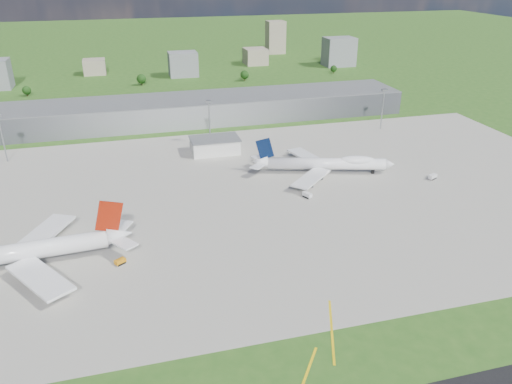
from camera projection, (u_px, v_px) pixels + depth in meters
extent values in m
plane|color=#2A551A|center=(185.00, 128.00, 320.92)|extent=(1400.00, 1400.00, 0.00)
cube|color=#9C9A8E|center=(240.00, 197.00, 226.83)|extent=(360.00, 190.00, 0.08)
cube|color=gray|center=(182.00, 110.00, 330.91)|extent=(300.00, 42.00, 15.00)
cube|color=silver|center=(215.00, 146.00, 277.76)|extent=(26.00, 16.00, 8.00)
cylinder|color=gray|center=(3.00, 139.00, 261.51)|extent=(0.70, 0.70, 25.00)
cylinder|color=gray|center=(210.00, 123.00, 287.33)|extent=(0.70, 0.70, 25.00)
cube|color=gray|center=(209.00, 102.00, 281.95)|extent=(3.50, 2.00, 1.20)
cylinder|color=gray|center=(382.00, 110.00, 313.15)|extent=(0.70, 0.70, 25.00)
cube|color=gray|center=(385.00, 90.00, 307.77)|extent=(3.50, 2.00, 1.20)
cylinder|color=white|center=(12.00, 253.00, 171.77)|extent=(63.61, 10.45, 6.55)
cone|color=white|center=(119.00, 234.00, 181.79)|extent=(9.12, 7.08, 6.55)
cube|color=maroon|center=(7.00, 259.00, 171.99)|extent=(51.99, 5.89, 1.42)
cube|color=white|center=(40.00, 278.00, 161.88)|extent=(23.88, 29.09, 0.98)
cube|color=white|center=(44.00, 233.00, 188.67)|extent=(21.45, 29.79, 0.98)
cube|color=maroon|center=(109.00, 217.00, 177.70)|extent=(10.89, 1.22, 13.19)
cylinder|color=#38383D|center=(33.00, 278.00, 165.51)|extent=(6.21, 3.86, 3.49)
cylinder|color=#38383D|center=(37.00, 244.00, 185.24)|extent=(6.21, 3.86, 3.49)
cube|color=black|center=(34.00, 269.00, 171.38)|extent=(1.82, 1.42, 2.73)
cube|color=black|center=(36.00, 254.00, 179.84)|extent=(1.82, 1.42, 2.73)
cylinder|color=white|center=(326.00, 164.00, 249.97)|extent=(58.03, 22.16, 5.88)
cone|color=white|center=(390.00, 164.00, 249.30)|extent=(6.20, 6.97, 5.88)
cone|color=white|center=(260.00, 162.00, 250.35)|extent=(8.93, 7.77, 5.88)
cube|color=#1A4994|center=(330.00, 167.00, 250.69)|extent=(46.91, 15.86, 1.23)
ellipsoid|color=white|center=(357.00, 161.00, 248.90)|extent=(19.69, 10.92, 5.29)
cube|color=white|center=(307.00, 157.00, 263.91)|extent=(14.54, 27.70, 0.85)
cube|color=white|center=(311.00, 178.00, 237.82)|extent=(25.01, 24.42, 0.85)
cube|color=#071536|center=(265.00, 149.00, 247.39)|extent=(9.19, 3.11, 11.45)
cylinder|color=#38383D|center=(315.00, 164.00, 259.28)|extent=(5.85, 4.38, 3.03)
cylinder|color=#38383D|center=(303.00, 157.00, 267.99)|extent=(5.85, 4.38, 3.03)
cylinder|color=#38383D|center=(317.00, 177.00, 243.81)|extent=(5.85, 4.38, 3.03)
cylinder|color=#38383D|center=(308.00, 184.00, 235.33)|extent=(5.85, 4.38, 3.03)
cube|color=black|center=(314.00, 168.00, 255.65)|extent=(1.77, 1.52, 2.37)
cube|color=black|center=(315.00, 174.00, 247.91)|extent=(1.77, 1.52, 2.37)
cube|color=black|center=(373.00, 172.00, 251.16)|extent=(1.77, 1.52, 2.37)
cube|color=orange|center=(120.00, 261.00, 176.01)|extent=(4.33, 3.87, 1.51)
cube|color=black|center=(120.00, 263.00, 176.32)|extent=(3.92, 3.65, 0.70)
cube|color=silver|center=(307.00, 195.00, 225.59)|extent=(3.77, 5.01, 2.02)
cube|color=black|center=(307.00, 197.00, 226.01)|extent=(3.57, 4.43, 0.70)
cube|color=silver|center=(433.00, 176.00, 244.76)|extent=(5.10, 3.92, 2.06)
cube|color=black|center=(432.00, 178.00, 245.19)|extent=(4.52, 3.72, 0.70)
cube|color=gray|center=(95.00, 67.00, 470.42)|extent=(20.00, 18.00, 14.00)
cube|color=slate|center=(183.00, 64.00, 461.22)|extent=(26.00, 20.00, 22.00)
cube|color=gray|center=(255.00, 56.00, 516.32)|extent=(22.00, 24.00, 16.00)
cube|color=slate|center=(339.00, 52.00, 506.28)|extent=(30.00, 22.00, 28.00)
cube|color=gray|center=(275.00, 37.00, 574.09)|extent=(20.00, 18.00, 36.00)
cylinder|color=#382314|center=(27.00, 94.00, 395.26)|extent=(0.70, 0.70, 3.00)
sphere|color=black|center=(27.00, 90.00, 393.84)|extent=(6.75, 6.75, 6.75)
cylinder|color=#382314|center=(142.00, 83.00, 429.40)|extent=(0.70, 0.70, 3.60)
sphere|color=black|center=(141.00, 79.00, 427.70)|extent=(8.10, 8.10, 8.10)
cylinder|color=#382314|center=(245.00, 79.00, 446.19)|extent=(0.70, 0.70, 3.40)
sphere|color=black|center=(245.00, 75.00, 444.58)|extent=(7.65, 7.65, 7.65)
cylinder|color=#382314|center=(333.00, 72.00, 476.21)|extent=(0.70, 0.70, 2.80)
sphere|color=black|center=(334.00, 69.00, 474.88)|extent=(6.30, 6.30, 6.30)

